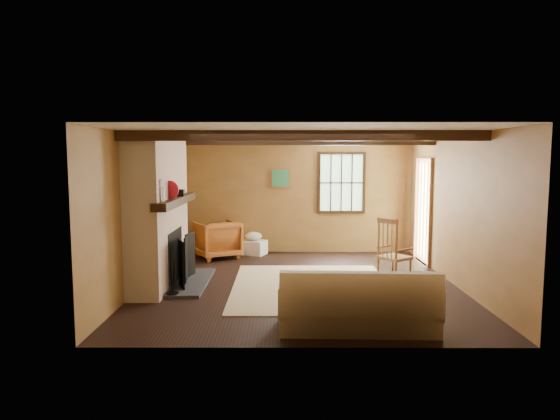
{
  "coord_description": "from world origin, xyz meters",
  "views": [
    {
      "loc": [
        -0.28,
        -7.93,
        2.04
      ],
      "look_at": [
        -0.31,
        0.4,
        1.16
      ],
      "focal_mm": 32.0,
      "sensor_mm": 36.0,
      "label": 1
    }
  ],
  "objects_px": {
    "rocking_chair": "(393,255)",
    "sofa": "(358,307)",
    "armchair": "(217,239)",
    "fireplace": "(160,216)",
    "laundry_basket": "(253,247)"
  },
  "relations": [
    {
      "from": "fireplace",
      "to": "laundry_basket",
      "type": "distance_m",
      "value": 2.96
    },
    {
      "from": "sofa",
      "to": "armchair",
      "type": "bearing_deg",
      "value": 119.53
    },
    {
      "from": "laundry_basket",
      "to": "sofa",
      "type": "bearing_deg",
      "value": -71.84
    },
    {
      "from": "fireplace",
      "to": "armchair",
      "type": "relative_size",
      "value": 2.89
    },
    {
      "from": "fireplace",
      "to": "sofa",
      "type": "bearing_deg",
      "value": -36.87
    },
    {
      "from": "laundry_basket",
      "to": "armchair",
      "type": "bearing_deg",
      "value": -154.31
    },
    {
      "from": "armchair",
      "to": "laundry_basket",
      "type": "bearing_deg",
      "value": 177.42
    },
    {
      "from": "laundry_basket",
      "to": "armchair",
      "type": "distance_m",
      "value": 0.83
    },
    {
      "from": "armchair",
      "to": "sofa",
      "type": "bearing_deg",
      "value": 89.35
    },
    {
      "from": "fireplace",
      "to": "armchair",
      "type": "height_order",
      "value": "fireplace"
    },
    {
      "from": "rocking_chair",
      "to": "armchair",
      "type": "bearing_deg",
      "value": 19.39
    },
    {
      "from": "rocking_chair",
      "to": "sofa",
      "type": "distance_m",
      "value": 2.41
    },
    {
      "from": "rocking_chair",
      "to": "sofa",
      "type": "xyz_separation_m",
      "value": [
        -0.91,
        -2.22,
        -0.18
      ]
    },
    {
      "from": "fireplace",
      "to": "sofa",
      "type": "xyz_separation_m",
      "value": [
        2.86,
        -2.14,
        -0.83
      ]
    },
    {
      "from": "rocking_chair",
      "to": "sofa",
      "type": "height_order",
      "value": "rocking_chair"
    }
  ]
}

